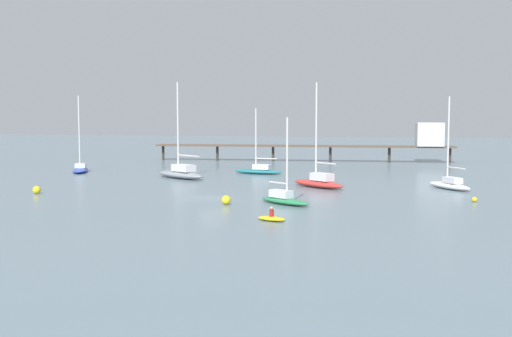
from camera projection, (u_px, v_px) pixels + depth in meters
name	position (u px, v px, depth m)	size (l,w,h in m)	color
ground_plane	(211.00, 198.00, 61.94)	(400.00, 400.00, 0.00)	slate
pier	(379.00, 139.00, 111.57)	(55.71, 8.98, 7.29)	brown
sailboat_green	(284.00, 198.00, 57.63)	(5.94, 4.70, 8.20)	#287F4C
sailboat_red	(319.00, 181.00, 71.25)	(7.50, 6.55, 12.26)	red
sailboat_gray	(181.00, 172.00, 82.07)	(9.15, 7.15, 12.93)	gray
sailboat_white	(450.00, 183.00, 69.72)	(5.40, 6.92, 10.58)	white
sailboat_teal	(259.00, 170.00, 88.45)	(7.54, 3.02, 9.51)	#1E727A
sailboat_blue	(80.00, 168.00, 91.60)	(5.13, 7.60, 11.45)	#2D4CB7
dinghy_yellow	(272.00, 218.00, 48.33)	(2.69, 1.86, 1.14)	yellow
mooring_buoy_mid	(37.00, 190.00, 65.43)	(0.85, 0.85, 0.85)	yellow
mooring_buoy_outer	(475.00, 199.00, 59.06)	(0.50, 0.50, 0.50)	yellow
mooring_buoy_near	(226.00, 200.00, 57.26)	(0.87, 0.87, 0.87)	yellow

